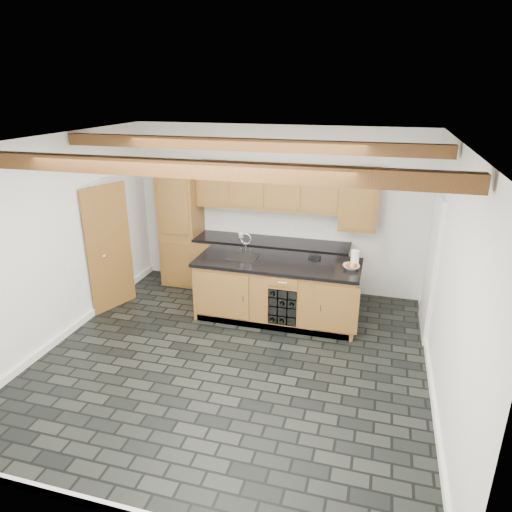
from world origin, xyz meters
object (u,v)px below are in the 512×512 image
Objects in this scene: island at (277,290)px; kitchen_scale at (315,257)px; paper_towel at (355,259)px; fruit_bowl at (351,267)px.

kitchen_scale is at bearing 28.54° from island.
paper_towel reaches higher than island.
kitchen_scale is 0.77× the size of fruit_bowl.
kitchen_scale is 0.63m from fruit_bowl.
fruit_bowl is at bearing -0.21° from island.
island is 1.26m from paper_towel.
island is 0.76m from kitchen_scale.
island is 10.48× the size of fruit_bowl.
paper_towel is at bearing 2.09° from island.
paper_towel reaches higher than fruit_bowl.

